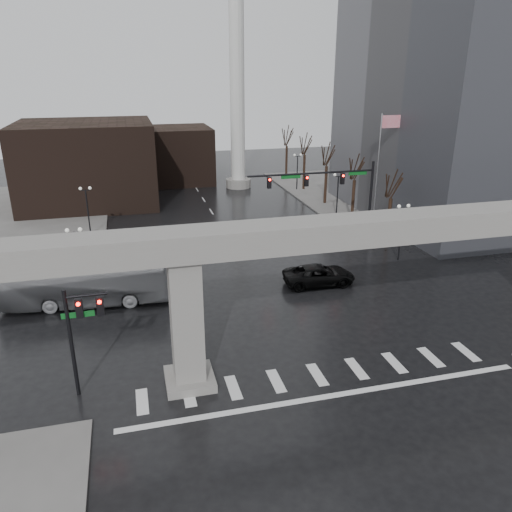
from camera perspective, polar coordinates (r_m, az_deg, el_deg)
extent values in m
plane|color=black|center=(29.66, 6.29, -12.28)|extent=(160.00, 160.00, 0.00)
cube|color=slate|center=(70.69, 15.98, 6.80)|extent=(28.00, 36.00, 0.15)
cube|color=gray|center=(26.20, 6.97, 2.58)|extent=(48.00, 2.20, 1.40)
cube|color=gray|center=(26.36, -7.92, -7.66)|extent=(1.60, 1.60, 7.30)
cube|color=gray|center=(28.13, -7.57, -13.77)|extent=(2.60, 2.60, 0.50)
cube|color=slate|center=(61.87, 24.77, 23.54)|extent=(22.00, 26.00, 42.00)
cube|color=black|center=(66.24, -18.69, 9.99)|extent=(16.00, 14.00, 10.00)
cube|color=black|center=(76.45, -9.05, 11.34)|extent=(10.00, 10.00, 8.00)
cylinder|color=silver|center=(70.81, -2.19, 19.80)|extent=(2.00, 2.00, 30.00)
cylinder|color=gray|center=(72.48, -2.03, 8.34)|extent=(3.60, 3.60, 1.20)
cylinder|color=black|center=(48.91, 12.89, 5.86)|extent=(0.24, 0.24, 8.00)
cylinder|color=black|center=(45.78, 6.41, 9.38)|extent=(12.00, 0.18, 0.18)
cube|color=black|center=(47.05, 9.84, 8.70)|extent=(0.35, 0.30, 1.00)
cube|color=black|center=(45.74, 5.79, 8.56)|extent=(0.35, 0.30, 1.00)
cube|color=black|center=(44.67, 1.52, 8.36)|extent=(0.35, 0.30, 1.00)
sphere|color=#FF0C05|center=(46.83, 9.96, 9.01)|extent=(0.20, 0.20, 0.20)
cube|color=#0C551B|center=(47.59, 11.55, 9.28)|extent=(1.80, 0.05, 0.35)
cube|color=#0C551B|center=(45.16, 4.00, 9.04)|extent=(1.80, 0.05, 0.35)
cylinder|color=black|center=(27.24, -20.34, -9.43)|extent=(0.20, 0.20, 6.00)
cylinder|color=black|center=(25.98, -18.86, -4.29)|extent=(2.00, 0.14, 0.14)
cube|color=black|center=(26.29, -19.56, -5.64)|extent=(0.35, 0.30, 1.00)
cube|color=black|center=(26.20, -17.39, -5.47)|extent=(0.35, 0.30, 1.00)
cube|color=#0C551B|center=(26.45, -19.69, -6.34)|extent=(1.60, 0.05, 0.30)
cylinder|color=silver|center=(52.23, 13.66, 8.98)|extent=(0.12, 0.12, 12.00)
cube|color=red|center=(51.96, 15.16, 14.61)|extent=(2.00, 0.03, 1.20)
cylinder|color=black|center=(45.66, 16.21, 2.41)|extent=(0.14, 0.14, 4.80)
cube|color=black|center=(45.01, 16.51, 5.25)|extent=(0.90, 0.06, 0.06)
sphere|color=silver|center=(44.74, 16.03, 5.47)|extent=(0.32, 0.32, 0.32)
sphere|color=silver|center=(45.19, 17.03, 5.52)|extent=(0.32, 0.32, 0.32)
cylinder|color=black|center=(57.63, 9.28, 6.68)|extent=(0.14, 0.14, 4.80)
cube|color=black|center=(57.11, 9.41, 8.97)|extent=(0.90, 0.06, 0.06)
sphere|color=silver|center=(56.90, 9.00, 9.16)|extent=(0.32, 0.32, 0.32)
sphere|color=silver|center=(57.26, 9.84, 9.18)|extent=(0.32, 0.32, 0.32)
cylinder|color=black|center=(70.35, 4.73, 9.40)|extent=(0.14, 0.14, 4.80)
cube|color=black|center=(69.93, 4.78, 11.29)|extent=(0.90, 0.06, 0.06)
sphere|color=silver|center=(69.75, 4.43, 11.44)|extent=(0.32, 0.32, 0.32)
sphere|color=silver|center=(70.04, 5.14, 11.46)|extent=(0.32, 0.32, 0.32)
cylinder|color=black|center=(39.80, -19.68, -0.68)|extent=(0.14, 0.14, 4.80)
cube|color=black|center=(39.06, -20.09, 2.54)|extent=(0.90, 0.06, 0.06)
sphere|color=silver|center=(39.05, -20.78, 2.75)|extent=(0.32, 0.32, 0.32)
sphere|color=silver|center=(38.95, -19.47, 2.88)|extent=(0.32, 0.32, 0.32)
cylinder|color=black|center=(53.11, -18.63, 4.66)|extent=(0.14, 0.14, 4.80)
cube|color=black|center=(52.55, -18.92, 7.12)|extent=(0.90, 0.06, 0.06)
sphere|color=silver|center=(52.55, -19.44, 7.29)|extent=(0.32, 0.32, 0.32)
sphere|color=silver|center=(52.47, -18.46, 7.38)|extent=(0.32, 0.32, 0.32)
cylinder|color=black|center=(66.69, -18.00, 7.85)|extent=(0.14, 0.14, 4.80)
cube|color=black|center=(66.25, -18.23, 9.82)|extent=(0.90, 0.06, 0.06)
sphere|color=silver|center=(66.25, -18.64, 9.95)|extent=(0.32, 0.32, 0.32)
sphere|color=silver|center=(66.19, -17.85, 10.03)|extent=(0.32, 0.32, 0.32)
cylinder|color=black|center=(49.48, 14.91, 3.78)|extent=(0.34, 0.34, 4.55)
cylinder|color=black|center=(48.57, 15.31, 8.00)|extent=(0.12, 1.52, 2.98)
cylinder|color=black|center=(49.07, 15.66, 7.81)|extent=(0.83, 1.14, 2.51)
cylinder|color=black|center=(56.29, 11.02, 6.16)|extent=(0.34, 0.34, 4.66)
cylinder|color=black|center=(55.48, 11.29, 9.99)|extent=(0.12, 1.55, 3.05)
cylinder|color=black|center=(55.96, 11.63, 9.80)|extent=(0.85, 1.16, 2.57)
cylinder|color=black|center=(63.38, 7.96, 8.01)|extent=(0.34, 0.34, 4.76)
cylinder|color=black|center=(62.66, 8.14, 11.50)|extent=(0.12, 1.59, 3.11)
cylinder|color=black|center=(63.11, 8.47, 11.32)|extent=(0.86, 1.18, 2.62)
cylinder|color=black|center=(70.67, 5.50, 9.46)|extent=(0.34, 0.34, 4.87)
cylinder|color=black|center=(70.01, 5.62, 12.67)|extent=(0.12, 1.62, 3.18)
cylinder|color=black|center=(70.45, 5.93, 12.50)|extent=(0.88, 1.20, 2.68)
cylinder|color=black|center=(78.10, 3.50, 10.62)|extent=(0.34, 0.34, 4.97)
cylinder|color=black|center=(77.49, 3.56, 13.60)|extent=(0.12, 1.65, 3.25)
cylinder|color=black|center=(77.91, 3.86, 13.44)|extent=(0.89, 1.23, 2.74)
imported|color=black|center=(39.67, 7.22, -2.16)|extent=(5.79, 2.93, 1.57)
imported|color=#9E9FA3|center=(37.87, -18.94, -2.89)|extent=(12.09, 3.88, 3.31)
imported|color=black|center=(48.09, -9.59, 1.66)|extent=(2.14, 3.96, 1.28)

